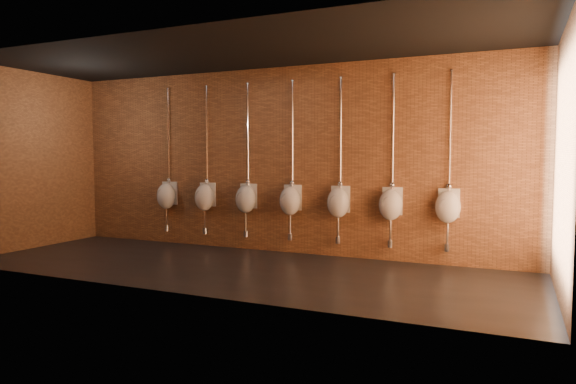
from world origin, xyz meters
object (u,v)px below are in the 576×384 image
Objects in this scene: urinal_0 at (167,195)px; urinal_2 at (246,198)px; urinal_4 at (339,202)px; urinal_6 at (448,206)px; urinal_5 at (391,204)px; urinal_3 at (290,200)px; urinal_1 at (205,197)px.

urinal_2 is at bearing 0.00° from urinal_0.
urinal_4 and urinal_6 have the same top height.
urinal_3 is at bearing 180.00° from urinal_5.
urinal_1 is at bearing 180.00° from urinal_6.
urinal_6 is at bearing 0.00° from urinal_3.
urinal_2 and urinal_5 have the same top height.
urinal_0 and urinal_6 have the same top height.
urinal_0 is at bearing 180.00° from urinal_6.
urinal_2 is 1.72m from urinal_4.
urinal_6 is (1.72, 0.00, 0.00)m from urinal_4.
urinal_5 is 0.86m from urinal_6.
urinal_2 is 1.00× the size of urinal_3.
urinal_0 is 1.00× the size of urinal_3.
urinal_4 is at bearing 180.00° from urinal_5.
urinal_5 is (1.72, 0.00, 0.00)m from urinal_3.
urinal_2 is 1.00× the size of urinal_5.
urinal_4 and urinal_5 have the same top height.
urinal_0 and urinal_1 have the same top height.
urinal_2 is 3.44m from urinal_6.
urinal_1 and urinal_5 have the same top height.
urinal_2 is at bearing 180.00° from urinal_3.
urinal_2 is at bearing 180.00° from urinal_5.
urinal_0 is 5.16m from urinal_6.
urinal_5 is (4.30, 0.00, 0.00)m from urinal_0.
urinal_0 is at bearing 180.00° from urinal_5.
urinal_4 is 0.86m from urinal_5.
urinal_1 is 2.58m from urinal_4.
urinal_0 is 1.00× the size of urinal_1.
urinal_6 is (5.16, 0.00, 0.00)m from urinal_0.
urinal_2 is 0.86m from urinal_3.
urinal_2 is (1.72, 0.00, 0.00)m from urinal_0.
urinal_1 is 1.00× the size of urinal_4.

